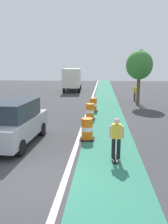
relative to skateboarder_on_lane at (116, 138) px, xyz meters
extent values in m
plane|color=#38383A|center=(-2.63, -1.92, -0.91)|extent=(100.00, 100.00, 0.00)
cube|color=#2D755B|center=(-0.23, 10.08, -0.91)|extent=(2.50, 80.00, 0.01)
cube|color=silver|center=(-1.73, 10.08, -0.91)|extent=(0.20, 80.00, 0.01)
cube|color=black|center=(0.00, 0.00, -0.84)|extent=(0.29, 0.82, 0.02)
cylinder|color=silver|center=(-0.05, 0.27, -0.86)|extent=(0.05, 0.11, 0.11)
cylinder|color=silver|center=(0.10, 0.25, -0.86)|extent=(0.05, 0.11, 0.11)
cylinder|color=silver|center=(-0.10, -0.25, -0.86)|extent=(0.05, 0.11, 0.11)
cylinder|color=silver|center=(0.05, -0.27, -0.86)|extent=(0.05, 0.11, 0.11)
cylinder|color=black|center=(-0.10, 0.01, -0.42)|extent=(0.15, 0.15, 0.82)
cylinder|color=black|center=(0.10, -0.01, -0.42)|extent=(0.15, 0.15, 0.82)
cube|color=gold|center=(0.00, 0.00, 0.27)|extent=(0.38, 0.25, 0.56)
cylinder|color=beige|center=(-0.24, 0.02, 0.24)|extent=(0.09, 0.09, 0.48)
cylinder|color=beige|center=(0.24, -0.02, 0.24)|extent=(0.09, 0.09, 0.48)
sphere|color=beige|center=(0.00, 0.00, 0.67)|extent=(0.22, 0.22, 0.22)
cube|color=#9EA0A5|center=(-4.65, 1.62, -0.12)|extent=(2.05, 4.68, 0.90)
cube|color=#232D38|center=(-4.65, 1.62, 0.73)|extent=(1.75, 2.92, 0.80)
cylinder|color=black|center=(-5.40, 3.09, -0.57)|extent=(0.31, 0.69, 0.68)
cylinder|color=black|center=(-3.76, 3.01, -0.57)|extent=(0.31, 0.69, 0.68)
cylinder|color=black|center=(-3.89, 0.16, -0.57)|extent=(0.31, 0.69, 0.68)
cylinder|color=orange|center=(-1.29, 2.48, -0.66)|extent=(0.56, 0.56, 0.42)
cylinder|color=white|center=(-1.29, 2.48, -0.35)|extent=(0.57, 0.57, 0.21)
cylinder|color=orange|center=(-1.29, 2.48, -0.03)|extent=(0.56, 0.56, 0.42)
cube|color=black|center=(-1.29, 2.48, -0.89)|extent=(0.73, 0.73, 0.04)
cylinder|color=orange|center=(-1.40, 6.95, -0.66)|extent=(0.56, 0.56, 0.42)
cylinder|color=white|center=(-1.40, 6.95, -0.35)|extent=(0.57, 0.57, 0.21)
cylinder|color=orange|center=(-1.40, 6.95, -0.03)|extent=(0.56, 0.56, 0.42)
cube|color=black|center=(-1.40, 6.95, -0.89)|extent=(0.73, 0.73, 0.04)
cylinder|color=orange|center=(-1.29, 9.75, -0.66)|extent=(0.56, 0.56, 0.42)
cylinder|color=white|center=(-1.29, 9.75, -0.35)|extent=(0.57, 0.57, 0.21)
cylinder|color=orange|center=(-1.29, 9.75, -0.03)|extent=(0.56, 0.56, 0.42)
cube|color=black|center=(-1.29, 9.75, -0.89)|extent=(0.73, 0.73, 0.04)
cube|color=silver|center=(-4.91, 24.12, 1.07)|extent=(2.65, 5.73, 2.50)
cube|color=silver|center=(-5.16, 27.97, 0.62)|extent=(2.32, 2.03, 2.10)
cylinder|color=black|center=(-6.17, 27.70, -0.43)|extent=(0.36, 0.98, 0.96)
cylinder|color=black|center=(-4.12, 27.83, -0.43)|extent=(0.36, 0.98, 0.96)
cylinder|color=black|center=(-5.85, 22.66, -0.43)|extent=(0.36, 0.98, 0.96)
cylinder|color=black|center=(-3.80, 22.79, -0.43)|extent=(0.36, 0.98, 0.96)
cylinder|color=#2D2D2D|center=(2.97, 14.07, 1.19)|extent=(0.14, 0.14, 4.20)
cube|color=black|center=(2.97, 14.07, 3.74)|extent=(0.32, 0.32, 0.90)
sphere|color=red|center=(3.14, 14.07, 4.00)|extent=(0.16, 0.16, 0.16)
sphere|color=green|center=(3.14, 14.07, 3.48)|extent=(0.16, 0.16, 0.16)
cylinder|color=#33333D|center=(2.81, 15.89, -0.48)|extent=(0.20, 0.20, 0.86)
cube|color=gold|center=(2.81, 15.89, 0.22)|extent=(0.34, 0.20, 0.54)
sphere|color=beige|center=(2.81, 15.89, 0.60)|extent=(0.20, 0.20, 0.20)
cylinder|color=brown|center=(2.72, 13.07, 0.39)|extent=(0.28, 0.28, 2.60)
ellipsoid|color=#387A33|center=(2.72, 13.07, 2.79)|extent=(2.40, 2.40, 2.60)
camera|label=1|loc=(-0.55, -8.55, 2.72)|focal=36.93mm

